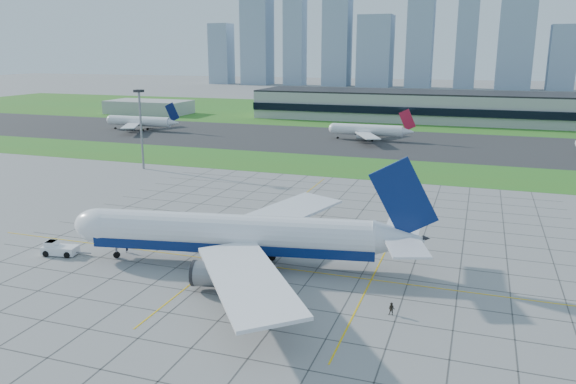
# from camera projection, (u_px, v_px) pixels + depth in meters

# --- Properties ---
(ground) EXTENTS (1400.00, 1400.00, 0.00)m
(ground) POSITION_uv_depth(u_px,v_px,m) (276.00, 263.00, 102.26)
(ground) COLOR gray
(ground) RESTS_ON ground
(grass_median) EXTENTS (700.00, 35.00, 0.04)m
(grass_median) POSITION_uv_depth(u_px,v_px,m) (370.00, 168.00, 184.79)
(grass_median) COLOR #3F7722
(grass_median) RESTS_ON ground
(asphalt_taxiway) EXTENTS (700.00, 75.00, 0.04)m
(asphalt_taxiway) POSITION_uv_depth(u_px,v_px,m) (395.00, 143.00, 235.23)
(asphalt_taxiway) COLOR #383838
(asphalt_taxiway) RESTS_ON ground
(grass_far) EXTENTS (700.00, 145.00, 0.04)m
(grass_far) POSITION_uv_depth(u_px,v_px,m) (422.00, 115.00, 336.12)
(grass_far) COLOR #3F7722
(grass_far) RESTS_ON ground
(apron_markings) EXTENTS (120.00, 130.00, 0.03)m
(apron_markings) POSITION_uv_depth(u_px,v_px,m) (297.00, 244.00, 112.29)
(apron_markings) COLOR #474744
(apron_markings) RESTS_ON ground
(terminal) EXTENTS (260.00, 43.00, 15.80)m
(terminal) POSITION_uv_depth(u_px,v_px,m) (495.00, 108.00, 298.55)
(terminal) COLOR #B7B7B2
(terminal) RESTS_ON ground
(service_block) EXTENTS (50.00, 25.00, 8.00)m
(service_block) POSITION_uv_depth(u_px,v_px,m) (149.00, 107.00, 344.24)
(service_block) COLOR #B7B7B2
(service_block) RESTS_ON ground
(light_mast) EXTENTS (2.50, 2.50, 25.60)m
(light_mast) POSITION_uv_depth(u_px,v_px,m) (141.00, 119.00, 179.95)
(light_mast) COLOR gray
(light_mast) RESTS_ON ground
(city_skyline) EXTENTS (523.00, 32.40, 160.00)m
(city_skyline) POSITION_uv_depth(u_px,v_px,m) (444.00, 29.00, 567.44)
(city_skyline) COLOR #8AA0B5
(city_skyline) RESTS_ON ground
(airliner) EXTENTS (65.47, 65.78, 20.75)m
(airliner) POSITION_uv_depth(u_px,v_px,m) (235.00, 235.00, 99.95)
(airliner) COLOR white
(airliner) RESTS_ON ground
(pushback_tug) EXTENTS (9.55, 4.23, 2.62)m
(pushback_tug) POSITION_uv_depth(u_px,v_px,m) (59.00, 249.00, 106.15)
(pushback_tug) COLOR white
(pushback_tug) RESTS_ON ground
(crew_near) EXTENTS (0.54, 0.71, 1.74)m
(crew_near) POSITION_uv_depth(u_px,v_px,m) (127.00, 248.00, 107.34)
(crew_near) COLOR black
(crew_near) RESTS_ON ground
(crew_far) EXTENTS (1.03, 0.85, 1.95)m
(crew_far) POSITION_uv_depth(u_px,v_px,m) (392.00, 309.00, 81.83)
(crew_far) COLOR #29241B
(crew_far) RESTS_ON ground
(distant_jet_0) EXTENTS (37.94, 42.66, 14.08)m
(distant_jet_0) POSITION_uv_depth(u_px,v_px,m) (141.00, 121.00, 271.18)
(distant_jet_0) COLOR white
(distant_jet_0) RESTS_ON ground
(distant_jet_1) EXTENTS (35.14, 42.66, 14.08)m
(distant_jet_1) POSITION_uv_depth(u_px,v_px,m) (369.00, 130.00, 240.95)
(distant_jet_1) COLOR white
(distant_jet_1) RESTS_ON ground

